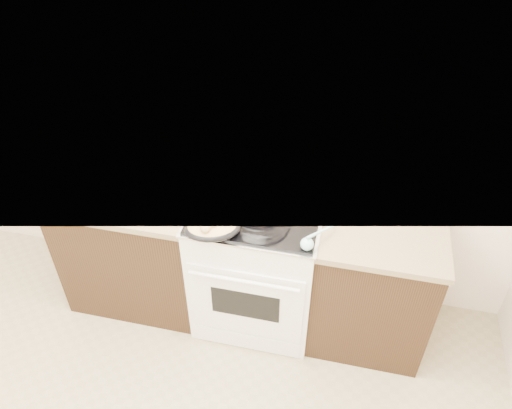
# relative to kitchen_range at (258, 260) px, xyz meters

# --- Properties ---
(room_shell) EXTENTS (4.10, 3.60, 2.75)m
(room_shell) POSITION_rel_kitchen_range_xyz_m (-0.35, -1.42, 1.21)
(room_shell) COLOR white
(room_shell) RESTS_ON ground
(counter_left) EXTENTS (0.93, 0.67, 0.92)m
(counter_left) POSITION_rel_kitchen_range_xyz_m (-0.83, 0.01, -0.03)
(counter_left) COLOR black
(counter_left) RESTS_ON ground
(counter_right) EXTENTS (0.73, 0.67, 0.92)m
(counter_right) POSITION_rel_kitchen_range_xyz_m (0.73, 0.01, -0.03)
(counter_right) COLOR black
(counter_right) RESTS_ON ground
(kitchen_range) EXTENTS (0.78, 0.73, 1.22)m
(kitchen_range) POSITION_rel_kitchen_range_xyz_m (0.00, 0.00, 0.00)
(kitchen_range) COLOR white
(kitchen_range) RESTS_ON ground
(mixing_bowl) EXTENTS (0.47, 0.47, 0.22)m
(mixing_bowl) POSITION_rel_kitchen_range_xyz_m (0.01, 0.00, 0.54)
(mixing_bowl) COLOR silver
(mixing_bowl) RESTS_ON kitchen_range
(roasting_pan) EXTENTS (0.37, 0.31, 0.12)m
(roasting_pan) POSITION_rel_kitchen_range_xyz_m (-0.19, -0.29, 0.50)
(roasting_pan) COLOR black
(roasting_pan) RESTS_ON kitchen_range
(baking_sheet) EXTENTS (0.52, 0.44, 0.06)m
(baking_sheet) POSITION_rel_kitchen_range_xyz_m (-0.01, 0.28, 0.47)
(baking_sheet) COLOR black
(baking_sheet) RESTS_ON kitchen_range
(wooden_spoon) EXTENTS (0.04, 0.27, 0.04)m
(wooden_spoon) POSITION_rel_kitchen_range_xyz_m (0.05, -0.10, 0.46)
(wooden_spoon) COLOR #A3734A
(wooden_spoon) RESTS_ON kitchen_range
(blue_ladle) EXTENTS (0.17, 0.23, 0.09)m
(blue_ladle) POSITION_rel_kitchen_range_xyz_m (0.34, -0.27, 0.48)
(blue_ladle) COLOR #99DCE5
(blue_ladle) RESTS_ON kitchen_range
(spice_jars) EXTENTS (0.38, 0.23, 0.13)m
(spice_jars) POSITION_rel_kitchen_range_xyz_m (-0.98, 0.15, 0.49)
(spice_jars) COLOR #BFB28C
(spice_jars) RESTS_ON counter_left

